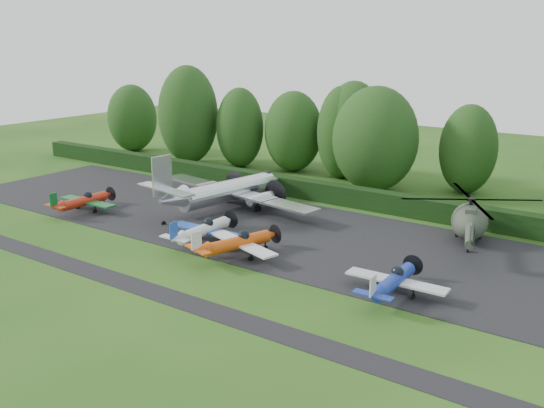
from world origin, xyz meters
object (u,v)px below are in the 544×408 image
Objects in this scene: light_plane_white at (204,230)px; light_plane_blue at (394,281)px; light_plane_orange at (237,243)px; helicopter at (469,218)px; transport_plane at (226,191)px; light_plane_red at (84,201)px.

light_plane_blue is at bearing -2.48° from light_plane_white.
helicopter reaches higher than light_plane_orange.
light_plane_blue is at bearing -74.73° from helicopter.
light_plane_white is (5.06, -9.23, -0.70)m from transport_plane.
light_plane_orange is 19.72m from helicopter.
light_plane_blue is 0.54× the size of helicopter.
transport_plane is 2.84× the size of light_plane_blue.
transport_plane reaches higher than light_plane_blue.
transport_plane is at bearing -152.96° from helicopter.
light_plane_white is at bearing -0.54° from light_plane_red.
light_plane_white is 1.04× the size of light_plane_blue.
helicopter is at bearing 89.68° from light_plane_blue.
light_plane_red is 0.54× the size of helicopter.
light_plane_white is at bearing 149.12° from light_plane_orange.
helicopter is (17.97, 13.21, 0.84)m from light_plane_white.
light_plane_orange is at bearing -12.58° from light_plane_white.
light_plane_red is 0.99× the size of light_plane_blue.
light_plane_blue is at bearing -17.36° from light_plane_orange.
light_plane_orange is at bearing -57.14° from transport_plane.
light_plane_orange is (4.36, -1.03, 0.02)m from light_plane_white.
helicopter reaches higher than light_plane_white.
light_plane_blue is (33.45, -1.33, 0.01)m from light_plane_red.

